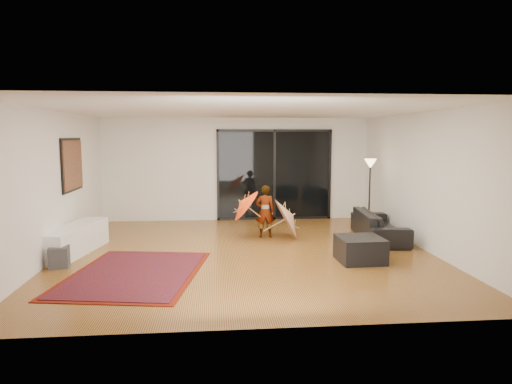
{
  "coord_description": "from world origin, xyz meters",
  "views": [
    {
      "loc": [
        -0.6,
        -8.54,
        2.23
      ],
      "look_at": [
        0.24,
        0.59,
        1.1
      ],
      "focal_mm": 32.0,
      "sensor_mm": 36.0,
      "label": 1
    }
  ],
  "objects": [
    {
      "name": "floor",
      "position": [
        0.0,
        0.0,
        0.0
      ],
      "size": [
        7.0,
        7.0,
        0.0
      ],
      "primitive_type": "plane",
      "color": "olive",
      "rests_on": "ground"
    },
    {
      "name": "media_console",
      "position": [
        -3.25,
        0.24,
        0.27
      ],
      "size": [
        0.83,
        1.99,
        0.54
      ],
      "primitive_type": "cube",
      "rotation": [
        0.0,
        0.0,
        -0.18
      ],
      "color": "white",
      "rests_on": "floor"
    },
    {
      "name": "wall_left",
      "position": [
        -3.5,
        0.0,
        1.35
      ],
      "size": [
        0.0,
        7.0,
        7.0
      ],
      "primitive_type": "plane",
      "rotation": [
        1.57,
        0.0,
        1.57
      ],
      "color": "silver",
      "rests_on": "floor"
    },
    {
      "name": "persian_rug",
      "position": [
        -1.9,
        -1.2,
        0.01
      ],
      "size": [
        2.42,
        3.06,
        0.02
      ],
      "rotation": [
        0.0,
        0.0,
        -0.17
      ],
      "color": "#5C1207",
      "rests_on": "floor"
    },
    {
      "name": "painting",
      "position": [
        -3.46,
        1.0,
        1.65
      ],
      "size": [
        0.04,
        1.28,
        1.08
      ],
      "color": "black",
      "rests_on": "wall_left"
    },
    {
      "name": "sofa",
      "position": [
        2.95,
        0.88,
        0.3
      ],
      "size": [
        1.0,
        2.14,
        0.61
      ],
      "primitive_type": "imported",
      "rotation": [
        0.0,
        0.0,
        1.48
      ],
      "color": "black",
      "rests_on": "floor"
    },
    {
      "name": "child",
      "position": [
        0.51,
        1.3,
        0.58
      ],
      "size": [
        0.43,
        0.29,
        1.16
      ],
      "primitive_type": "imported",
      "rotation": [
        0.0,
        0.0,
        3.1
      ],
      "color": "#999999",
      "rests_on": "floor"
    },
    {
      "name": "floor_lamp",
      "position": [
        3.1,
        1.98,
        1.33
      ],
      "size": [
        0.29,
        0.29,
        1.69
      ],
      "color": "black",
      "rests_on": "floor"
    },
    {
      "name": "speaker",
      "position": [
        -3.25,
        -0.69,
        0.18
      ],
      "size": [
        0.36,
        0.36,
        0.36
      ],
      "primitive_type": "cube",
      "rotation": [
        0.0,
        0.0,
        0.15
      ],
      "color": "#424244",
      "rests_on": "floor"
    },
    {
      "name": "ceiling",
      "position": [
        0.0,
        0.0,
        2.7
      ],
      "size": [
        7.0,
        7.0,
        0.0
      ],
      "primitive_type": "plane",
      "rotation": [
        3.14,
        0.0,
        0.0
      ],
      "color": "white",
      "rests_on": "wall_back"
    },
    {
      "name": "parasol_white",
      "position": [
        1.11,
        1.15,
        0.5
      ],
      "size": [
        0.63,
        0.98,
        0.99
      ],
      "rotation": [
        0.0,
        1.08,
        0.0
      ],
      "color": "silver",
      "rests_on": "floor"
    },
    {
      "name": "sliding_door",
      "position": [
        1.0,
        3.47,
        1.2
      ],
      "size": [
        3.06,
        0.07,
        2.4
      ],
      "color": "black",
      "rests_on": "wall_back"
    },
    {
      "name": "wall_front",
      "position": [
        0.0,
        -3.5,
        1.35
      ],
      "size": [
        7.0,
        0.0,
        7.0
      ],
      "primitive_type": "plane",
      "rotation": [
        -1.57,
        0.0,
        0.0
      ],
      "color": "silver",
      "rests_on": "floor"
    },
    {
      "name": "wall_right",
      "position": [
        3.5,
        0.0,
        1.35
      ],
      "size": [
        0.0,
        7.0,
        7.0
      ],
      "primitive_type": "plane",
      "rotation": [
        1.57,
        0.0,
        -1.57
      ],
      "color": "silver",
      "rests_on": "floor"
    },
    {
      "name": "ottoman",
      "position": [
        1.98,
        -0.81,
        0.22
      ],
      "size": [
        0.8,
        0.8,
        0.44
      ],
      "primitive_type": "cube",
      "rotation": [
        0.0,
        0.0,
        0.03
      ],
      "color": "black",
      "rests_on": "floor"
    },
    {
      "name": "parasol_orange",
      "position": [
        -0.04,
        1.25,
        0.73
      ],
      "size": [
        0.63,
        0.8,
        0.86
      ],
      "rotation": [
        0.0,
        -0.9,
        0.0
      ],
      "color": "#FE420D",
      "rests_on": "child"
    },
    {
      "name": "wall_back",
      "position": [
        0.0,
        3.5,
        1.35
      ],
      "size": [
        7.0,
        0.0,
        7.0
      ],
      "primitive_type": "plane",
      "rotation": [
        1.57,
        0.0,
        0.0
      ],
      "color": "silver",
      "rests_on": "floor"
    }
  ]
}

